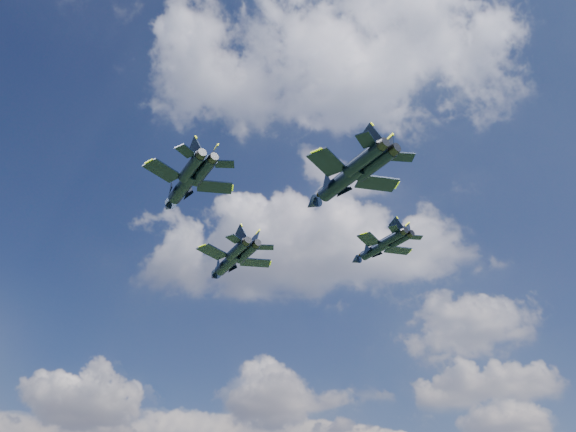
# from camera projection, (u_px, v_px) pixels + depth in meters

# --- Properties ---
(jet_lead) EXTENTS (14.66, 15.91, 4.17)m
(jet_lead) POSITION_uv_depth(u_px,v_px,m) (227.00, 263.00, 96.58)
(jet_lead) COLOR black
(jet_left) EXTENTS (13.42, 14.47, 3.80)m
(jet_left) POSITION_uv_depth(u_px,v_px,m) (182.00, 188.00, 74.75)
(jet_left) COLOR black
(jet_right) EXTENTS (12.44, 12.14, 3.34)m
(jet_right) POSITION_uv_depth(u_px,v_px,m) (374.00, 250.00, 90.92)
(jet_right) COLOR black
(jet_slot) EXTENTS (15.72, 15.87, 4.30)m
(jet_slot) POSITION_uv_depth(u_px,v_px,m) (339.00, 183.00, 73.03)
(jet_slot) COLOR black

